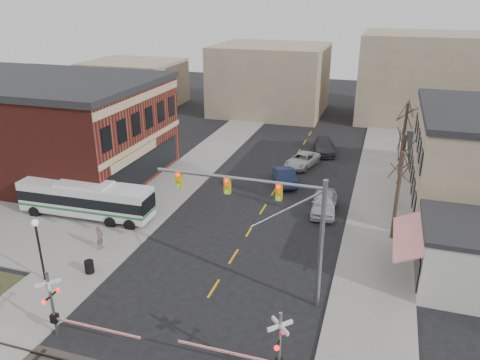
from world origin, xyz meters
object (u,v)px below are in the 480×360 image
at_px(street_lamp, 38,237).
at_px(car_d, 324,146).
at_px(car_b, 284,175).
at_px(traffic_signal_mast, 274,212).
at_px(rr_crossing_east, 270,347).
at_px(transit_bus, 86,199).
at_px(pedestrian_far, 109,213).
at_px(rr_crossing_west, 59,306).
at_px(car_a, 324,203).
at_px(trash_bin, 89,267).
at_px(pedestrian_near, 100,237).
at_px(car_c, 302,160).

height_order(street_lamp, car_d, street_lamp).
bearing_deg(car_b, traffic_signal_mast, 78.01).
bearing_deg(rr_crossing_east, street_lamp, 166.87).
xyz_separation_m(transit_bus, pedestrian_far, (2.49, -0.69, -0.56)).
bearing_deg(rr_crossing_west, car_a, 60.34).
height_order(trash_bin, car_b, car_b).
xyz_separation_m(transit_bus, pedestrian_near, (4.00, -4.26, -0.65)).
xyz_separation_m(traffic_signal_mast, car_d, (-0.85, 28.40, -4.95)).
bearing_deg(car_b, rr_crossing_west, 53.01).
xyz_separation_m(rr_crossing_west, street_lamp, (-4.43, 4.04, 1.21)).
relative_size(street_lamp, trash_bin, 5.01).
height_order(car_d, pedestrian_near, pedestrian_near).
bearing_deg(car_d, traffic_signal_mast, -99.99).
distance_m(rr_crossing_east, car_c, 29.87).
bearing_deg(pedestrian_far, trash_bin, -129.34).
relative_size(traffic_signal_mast, pedestrian_far, 5.18).
height_order(street_lamp, trash_bin, street_lamp).
relative_size(street_lamp, car_a, 0.86).
height_order(car_c, pedestrian_near, pedestrian_near).
bearing_deg(rr_crossing_west, pedestrian_far, 111.36).
bearing_deg(car_a, car_c, 106.49).
distance_m(car_a, pedestrian_far, 17.54).
distance_m(car_b, car_d, 10.66).
distance_m(car_c, pedestrian_far, 21.59).
bearing_deg(trash_bin, car_d, 69.39).
bearing_deg(rr_crossing_east, transit_bus, 146.12).
relative_size(car_b, pedestrian_far, 2.56).
height_order(trash_bin, car_d, car_d).
xyz_separation_m(pedestrian_near, pedestrian_far, (-1.50, 3.56, 0.09)).
height_order(rr_crossing_west, car_a, rr_crossing_west).
xyz_separation_m(traffic_signal_mast, rr_crossing_east, (1.47, -6.39, -3.77)).
xyz_separation_m(trash_bin, pedestrian_far, (-2.56, 6.49, 0.53)).
bearing_deg(rr_crossing_east, trash_bin, 158.74).
height_order(trash_bin, pedestrian_far, pedestrian_far).
xyz_separation_m(street_lamp, trash_bin, (2.26, 1.57, -2.63)).
bearing_deg(rr_crossing_west, car_d, 75.72).
relative_size(rr_crossing_west, rr_crossing_east, 1.00).
relative_size(traffic_signal_mast, street_lamp, 2.33).
height_order(car_b, car_c, car_b).
bearing_deg(rr_crossing_west, traffic_signal_mast, 34.60).
xyz_separation_m(rr_crossing_west, car_b, (6.60, 24.77, -1.16)).
bearing_deg(car_b, street_lamp, 39.92).
distance_m(rr_crossing_west, pedestrian_near, 9.17).
relative_size(transit_bus, rr_crossing_east, 2.01).
xyz_separation_m(traffic_signal_mast, street_lamp, (-14.23, -2.72, -2.56)).
xyz_separation_m(trash_bin, car_b, (8.77, 19.16, 0.26)).
height_order(rr_crossing_east, trash_bin, rr_crossing_east).
height_order(transit_bus, traffic_signal_mast, traffic_signal_mast).
distance_m(street_lamp, car_a, 22.11).
xyz_separation_m(street_lamp, car_d, (13.38, 31.13, -2.40)).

